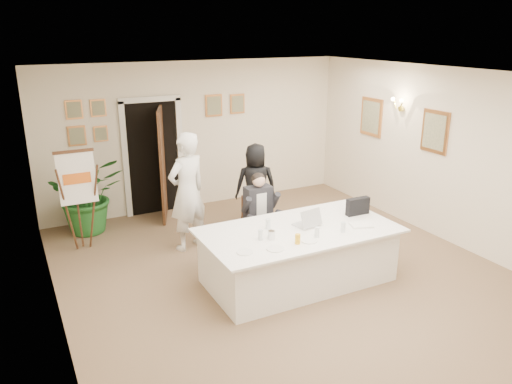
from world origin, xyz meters
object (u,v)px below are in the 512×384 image
object	(u,v)px
seated_man	(260,214)
standing_man	(187,192)
standing_woman	(256,185)
oj_glass	(298,239)
steel_jug	(271,235)
conference_table	(298,255)
laptop_bag	(358,206)
paper_stack	(361,225)
potted_palm	(88,194)
flip_chart	(79,205)
laptop	(307,215)

from	to	relation	value
seated_man	standing_man	size ratio (longest dim) A/B	0.70
seated_man	standing_man	bearing A→B (deg)	151.08
standing_woman	oj_glass	xyz separation A→B (m)	(-0.71, -2.55, 0.10)
standing_woman	oj_glass	bearing A→B (deg)	94.99
seated_man	steel_jug	xyz separation A→B (m)	(-0.43, -1.16, 0.17)
conference_table	seated_man	size ratio (longest dim) A/B	2.02
laptop_bag	oj_glass	bearing A→B (deg)	-157.94
conference_table	paper_stack	xyz separation A→B (m)	(0.82, -0.30, 0.40)
standing_woman	potted_palm	distance (m)	2.87
flip_chart	potted_palm	xyz separation A→B (m)	(0.24, 0.72, -0.07)
laptop	laptop_bag	size ratio (longest dim) A/B	1.00
flip_chart	laptop	distance (m)	3.56
flip_chart	laptop_bag	bearing A→B (deg)	-33.57
potted_palm	steel_jug	distance (m)	3.73
flip_chart	oj_glass	bearing A→B (deg)	-52.11
potted_palm	oj_glass	world-z (taller)	potted_palm
seated_man	laptop_bag	size ratio (longest dim) A/B	3.65
seated_man	laptop_bag	distance (m)	1.48
conference_table	standing_woman	bearing A→B (deg)	78.52
laptop_bag	paper_stack	size ratio (longest dim) A/B	1.22
seated_man	laptop_bag	world-z (taller)	seated_man
standing_woman	flip_chart	bearing A→B (deg)	14.59
laptop_bag	standing_man	bearing A→B (deg)	142.24
steel_jug	standing_man	bearing A→B (deg)	104.39
standing_man	potted_palm	xyz separation A→B (m)	(-1.28, 1.43, -0.27)
conference_table	seated_man	xyz separation A→B (m)	(-0.06, 1.04, 0.26)
laptop_bag	flip_chart	bearing A→B (deg)	147.91
laptop_bag	paper_stack	world-z (taller)	laptop_bag
flip_chart	paper_stack	distance (m)	4.30
potted_palm	seated_man	bearing A→B (deg)	-44.06
standing_woman	potted_palm	world-z (taller)	standing_woman
standing_man	laptop_bag	world-z (taller)	standing_man
seated_man	potted_palm	xyz separation A→B (m)	(-2.19, 2.12, 0.02)
conference_table	standing_man	bearing A→B (deg)	119.01
paper_stack	standing_woman	bearing A→B (deg)	98.93
conference_table	flip_chart	size ratio (longest dim) A/B	1.67
conference_table	seated_man	world-z (taller)	seated_man
standing_woman	laptop_bag	xyz separation A→B (m)	(0.62, -2.05, 0.16)
laptop	paper_stack	size ratio (longest dim) A/B	1.23
standing_man	steel_jug	size ratio (longest dim) A/B	17.11
potted_palm	laptop	distance (m)	3.92
seated_man	oj_glass	bearing A→B (deg)	-89.84
seated_man	oj_glass	distance (m)	1.48
conference_table	paper_stack	bearing A→B (deg)	-19.98
seated_man	standing_woman	distance (m)	1.20
paper_stack	oj_glass	xyz separation A→B (m)	(-1.09, -0.11, 0.05)
laptop	oj_glass	xyz separation A→B (m)	(-0.44, -0.49, -0.07)
seated_man	standing_man	distance (m)	1.18
laptop	steel_jug	xyz separation A→B (m)	(-0.66, -0.20, -0.08)
seated_man	steel_jug	world-z (taller)	seated_man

